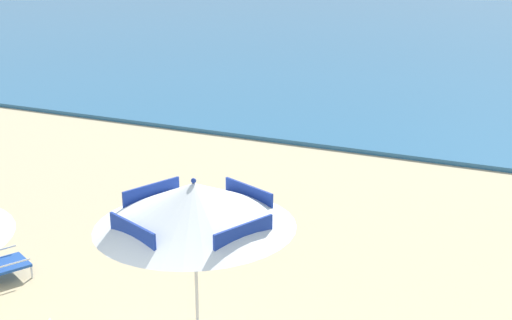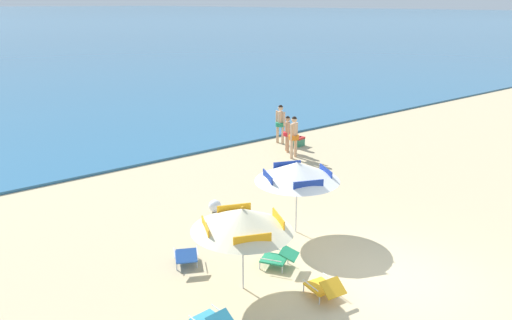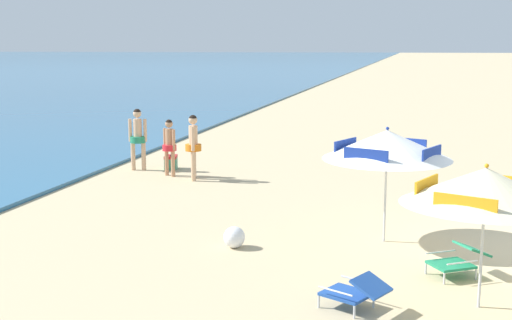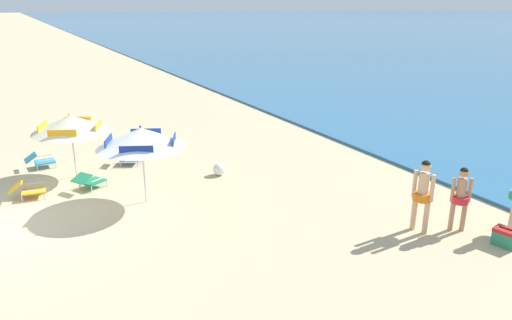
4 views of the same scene
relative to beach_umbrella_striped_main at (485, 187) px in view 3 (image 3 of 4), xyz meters
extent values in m
cylinder|color=silver|center=(0.00, 0.00, -0.72)|extent=(0.04, 0.04, 1.95)
cone|color=beige|center=(0.00, 0.00, 0.00)|extent=(2.88, 2.87, 0.56)
cube|color=orange|center=(0.31, 0.75, -0.11)|extent=(0.75, 0.34, 0.28)
cube|color=orange|center=(-0.75, 0.31, -0.11)|extent=(0.34, 0.75, 0.28)
cube|color=orange|center=(0.75, -0.31, -0.11)|extent=(0.34, 0.75, 0.28)
sphere|color=orange|center=(0.00, 0.00, 0.29)|extent=(0.06, 0.06, 0.06)
cylinder|color=silver|center=(2.90, 1.41, -0.66)|extent=(0.04, 0.04, 2.06)
cone|color=white|center=(2.90, 1.41, 0.11)|extent=(2.73, 2.72, 0.55)
cube|color=navy|center=(3.22, 2.19, -0.01)|extent=(0.77, 0.34, 0.29)
cube|color=navy|center=(2.12, 1.73, -0.01)|extent=(0.34, 0.77, 0.29)
cube|color=navy|center=(2.58, 0.64, -0.01)|extent=(0.77, 0.34, 0.29)
cube|color=navy|center=(3.67, 1.09, -0.01)|extent=(0.34, 0.77, 0.29)
sphere|color=navy|center=(2.90, 1.41, 0.40)|extent=(0.06, 0.06, 0.06)
cube|color=#1E4799|center=(-0.44, 1.77, -1.49)|extent=(0.74, 0.77, 0.04)
cube|color=#1E4799|center=(-0.62, 1.43, -1.28)|extent=(0.62, 0.58, 0.20)
cylinder|color=silver|center=(-0.53, 2.14, -1.60)|extent=(0.03, 0.03, 0.18)
cylinder|color=silver|center=(-0.09, 1.91, -1.60)|extent=(0.03, 0.03, 0.18)
cylinder|color=silver|center=(-0.79, 1.63, -1.60)|extent=(0.03, 0.03, 0.18)
cylinder|color=silver|center=(-0.35, 1.41, -1.60)|extent=(0.03, 0.03, 0.18)
cylinder|color=silver|center=(-0.69, 1.90, -1.37)|extent=(0.27, 0.49, 0.02)
cylinder|color=silver|center=(-0.19, 1.64, -1.37)|extent=(0.27, 0.49, 0.02)
cube|color=#1E7F56|center=(1.18, 0.32, -1.49)|extent=(0.76, 0.79, 0.04)
cube|color=#1E7F56|center=(1.38, 0.00, -1.28)|extent=(0.63, 0.61, 0.19)
cylinder|color=silver|center=(0.82, 0.42, -1.60)|extent=(0.03, 0.03, 0.18)
cylinder|color=silver|center=(1.23, 0.69, -1.60)|extent=(0.03, 0.03, 0.18)
cylinder|color=silver|center=(1.12, -0.06, -1.60)|extent=(0.03, 0.03, 0.18)
cylinder|color=silver|center=(1.54, 0.21, -1.60)|extent=(0.03, 0.03, 0.18)
cylinder|color=silver|center=(0.94, 0.17, -1.37)|extent=(0.31, 0.47, 0.02)
cylinder|color=silver|center=(1.41, 0.47, -1.37)|extent=(0.31, 0.47, 0.02)
cylinder|color=#D8A87F|center=(7.70, 6.69, -1.26)|extent=(0.13, 0.13, 0.86)
cylinder|color=#D8A87F|center=(7.41, 6.61, -1.26)|extent=(0.13, 0.13, 0.86)
cylinder|color=orange|center=(7.56, 6.65, -0.81)|extent=(0.43, 0.43, 0.18)
cylinder|color=#D8A87F|center=(7.56, 6.65, -0.53)|extent=(0.24, 0.24, 0.61)
cylinder|color=#D8A87F|center=(7.76, 6.71, -0.55)|extent=(0.09, 0.09, 0.64)
cylinder|color=#D8A87F|center=(7.35, 6.59, -0.55)|extent=(0.09, 0.09, 0.64)
sphere|color=#D8A87F|center=(7.56, 6.65, -0.07)|extent=(0.23, 0.23, 0.23)
sphere|color=black|center=(7.56, 6.65, -0.04)|extent=(0.21, 0.21, 0.21)
cylinder|color=tan|center=(8.00, 7.59, -1.31)|extent=(0.11, 0.11, 0.77)
cylinder|color=tan|center=(7.86, 7.35, -1.31)|extent=(0.11, 0.11, 0.77)
cylinder|color=red|center=(7.93, 7.47, -0.90)|extent=(0.38, 0.38, 0.16)
cylinder|color=tan|center=(7.93, 7.47, -0.65)|extent=(0.21, 0.21, 0.55)
cylinder|color=tan|center=(8.03, 7.64, -0.66)|extent=(0.08, 0.08, 0.58)
cylinder|color=tan|center=(7.84, 7.30, -0.66)|extent=(0.08, 0.08, 0.58)
sphere|color=tan|center=(7.93, 7.47, -0.24)|extent=(0.21, 0.21, 0.21)
sphere|color=black|center=(7.93, 7.47, -0.21)|extent=(0.19, 0.19, 0.19)
cylinder|color=#D8A87F|center=(8.58, 8.51, -1.25)|extent=(0.13, 0.13, 0.87)
cylinder|color=#D8A87F|center=(8.53, 8.82, -1.25)|extent=(0.13, 0.13, 0.87)
cylinder|color=#23845B|center=(8.56, 8.67, -0.80)|extent=(0.44, 0.44, 0.18)
cylinder|color=#D8A87F|center=(8.56, 8.67, -0.51)|extent=(0.24, 0.24, 0.62)
cylinder|color=#D8A87F|center=(8.59, 8.45, -0.53)|extent=(0.09, 0.09, 0.66)
cylinder|color=#D8A87F|center=(8.52, 8.88, -0.53)|extent=(0.09, 0.09, 0.66)
sphere|color=#D8A87F|center=(8.56, 8.67, -0.05)|extent=(0.24, 0.24, 0.24)
sphere|color=black|center=(8.56, 8.67, -0.02)|extent=(0.22, 0.22, 0.22)
cube|color=#2D7F5B|center=(8.95, 7.82, -1.53)|extent=(0.55, 0.44, 0.32)
cube|color=red|center=(8.95, 7.82, -1.33)|extent=(0.56, 0.46, 0.08)
cylinder|color=black|center=(8.95, 7.82, -1.28)|extent=(0.33, 0.10, 0.02)
sphere|color=white|center=(1.88, 3.99, -1.50)|extent=(0.39, 0.39, 0.39)
camera|label=1|loc=(6.70, -5.24, 3.14)|focal=50.69mm
camera|label=2|loc=(-5.83, -7.92, 4.49)|focal=34.84mm
camera|label=3|loc=(-9.16, 0.98, 1.84)|focal=46.77mm
camera|label=4|loc=(14.57, -1.28, 3.35)|focal=32.69mm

